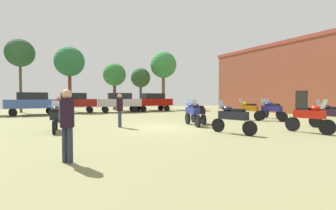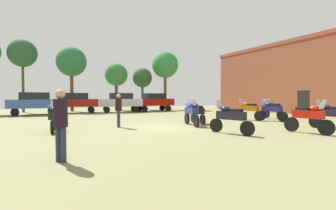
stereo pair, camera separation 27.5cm
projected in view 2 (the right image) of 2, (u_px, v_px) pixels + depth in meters
The scene contains 23 objects.
ground_plane at pixel (166, 127), 13.56m from camera, with size 44.00×52.00×0.02m.
brick_building at pixel (313, 77), 24.93m from camera, with size 6.12×21.91×7.11m.
motorcycle_1 at pixel (191, 112), 14.22m from camera, with size 0.74×2.28×1.51m.
motorcycle_2 at pixel (197, 112), 15.30m from camera, with size 0.71×2.17×1.44m.
motorcycle_3 at pixel (273, 109), 18.57m from camera, with size 0.63×2.13×1.49m.
motorcycle_4 at pixel (54, 117), 11.74m from camera, with size 0.62×2.16×1.44m.
motorcycle_5 at pixel (331, 115), 12.63m from camera, with size 0.72×2.12×1.49m.
motorcycle_6 at pixel (249, 110), 17.44m from camera, with size 0.83×2.08×1.50m.
motorcycle_7 at pixel (309, 117), 11.16m from camera, with size 0.66×2.17×1.51m.
motorcycle_9 at pixel (230, 118), 11.03m from camera, with size 0.86×2.13×1.47m.
motorcycle_10 at pixel (272, 110), 16.82m from camera, with size 0.65×2.26×1.49m.
car_1 at pixel (34, 102), 22.24m from camera, with size 4.46×2.22×2.00m.
car_2 at pixel (76, 101), 25.20m from camera, with size 4.49×2.32×2.00m.
car_3 at pixel (121, 101), 26.23m from camera, with size 4.54×2.47×2.00m.
car_4 at pixel (154, 101), 28.25m from camera, with size 4.44×2.16×2.00m.
person_1 at pixel (119, 108), 13.42m from camera, with size 0.35×0.35×1.78m.
person_2 at pixel (61, 120), 6.27m from camera, with size 0.48×0.48×1.82m.
person_3 at pixel (59, 107), 16.06m from camera, with size 0.46×0.46×1.69m.
tree_1 at pixel (22, 54), 25.88m from camera, with size 2.82×2.82×7.50m.
tree_3 at pixel (116, 75), 30.90m from camera, with size 2.77×2.77×5.71m.
tree_6 at pixel (142, 78), 32.30m from camera, with size 2.49×2.49×5.29m.
tree_7 at pixel (165, 65), 32.75m from camera, with size 3.41×3.41×7.47m.
tree_8 at pixel (71, 62), 27.94m from camera, with size 3.25×3.25×7.13m.
Camera 2 is at (-5.72, -12.24, 1.66)m, focal length 26.97 mm.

